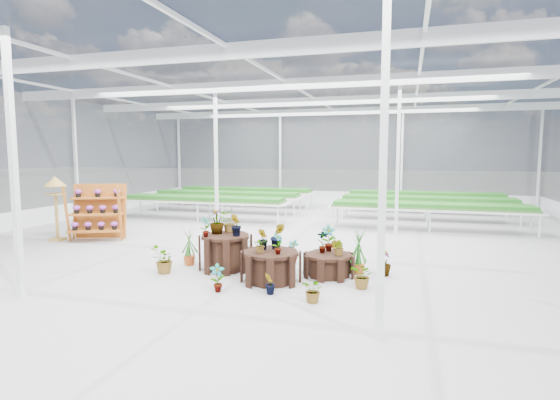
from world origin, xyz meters
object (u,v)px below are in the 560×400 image
(bird_table, at_px, (56,209))
(shelf_rack, at_px, (97,212))
(plinth_mid, at_px, (271,267))
(plinth_tall, at_px, (226,252))
(plinth_low, at_px, (329,265))

(bird_table, bearing_deg, shelf_rack, 7.22)
(shelf_rack, xyz_separation_m, bird_table, (-1.02, -0.41, 0.12))
(plinth_mid, relative_size, shelf_rack, 0.71)
(plinth_tall, bearing_deg, shelf_rack, 158.19)
(plinth_tall, distance_m, bird_table, 6.05)
(plinth_tall, xyz_separation_m, plinth_low, (2.20, 0.10, -0.15))
(bird_table, bearing_deg, plinth_tall, -29.12)
(shelf_rack, bearing_deg, plinth_low, -37.53)
(plinth_mid, bearing_deg, plinth_low, 34.99)
(plinth_tall, relative_size, plinth_low, 1.09)
(plinth_tall, height_order, shelf_rack, shelf_rack)
(plinth_tall, height_order, bird_table, bird_table)
(plinth_low, bearing_deg, plinth_tall, -177.40)
(plinth_low, bearing_deg, plinth_mid, -145.01)
(plinth_tall, height_order, plinth_low, plinth_tall)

